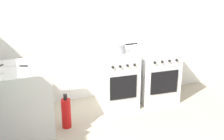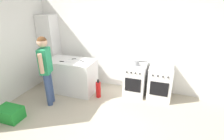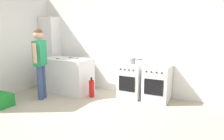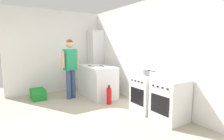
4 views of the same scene
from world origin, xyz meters
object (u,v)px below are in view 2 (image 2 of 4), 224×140
oven_right (160,83)px  recycling_crate_lower (10,114)px  fire_extinguisher (98,90)px  larder_cabinet (50,49)px  knife_chef (65,62)px  knife_bread (79,60)px  knife_paring (73,59)px  pot (137,63)px  oven_left (135,79)px  person (46,65)px

oven_right → recycling_crate_lower: (-2.97, -1.93, -0.29)m
fire_extinguisher → larder_cabinet: 2.03m
recycling_crate_lower → larder_cabinet: larder_cabinet is taller
fire_extinguisher → larder_cabinet: larder_cabinet is taller
knife_chef → knife_bread: bearing=35.3°
knife_paring → recycling_crate_lower: size_ratio=0.37×
pot → knife_paring: pot is taller
recycling_crate_lower → larder_cabinet: bearing=99.0°
knife_chef → recycling_crate_lower: (-0.56, -1.40, -0.76)m
oven_right → pot: size_ratio=2.48×
oven_left → larder_cabinet: 2.71m
recycling_crate_lower → fire_extinguisher: bearing=44.8°
person → fire_extinguisher: bearing=32.3°
knife_chef → recycling_crate_lower: knife_chef is taller
oven_right → pot: bearing=-174.2°
knife_chef → person: bearing=-100.8°
knife_paring → oven_right: bearing=6.6°
oven_right → knife_chef: 2.51m
fire_extinguisher → recycling_crate_lower: (-1.46, -1.45, -0.08)m
knife_bread → knife_paring: bearing=170.7°
knife_paring → person: 0.88m
oven_right → larder_cabinet: 3.35m
pot → knife_chef: size_ratio=1.10×
knife_paring → knife_chef: bearing=-108.5°
oven_right → fire_extinguisher: oven_right is taller
knife_paring → person: (-0.20, -0.85, 0.10)m
larder_cabinet → person: bearing=-57.8°
knife_paring → person: size_ratio=0.11×
knife_paring → person: person is taller
recycling_crate_lower → larder_cabinet: (-0.32, 2.03, 0.86)m
pot → larder_cabinet: larder_cabinet is taller
knife_paring → fire_extinguisher: 1.09m
oven_right → person: bearing=-156.1°
person → recycling_crate_lower: 1.26m
oven_left → knife_bread: (-1.46, -0.31, 0.48)m
knife_paring → oven_left: bearing=9.1°
oven_left → larder_cabinet: bearing=177.8°
knife_chef → larder_cabinet: bearing=144.7°
oven_right → knife_paring: 2.39m
oven_right → knife_chef: bearing=-167.8°
oven_right → knife_paring: (-2.33, -0.27, 0.48)m
knife_paring → larder_cabinet: size_ratio=0.10×
oven_left → knife_bread: bearing=-168.2°
knife_chef → knife_bread: (0.31, 0.22, -0.00)m
oven_left → pot: (0.03, -0.06, 0.49)m
oven_right → pot: pot is taller
knife_paring → larder_cabinet: 1.04m
knife_chef → larder_cabinet: larder_cabinet is taller
oven_left → larder_cabinet: (-2.65, 0.10, 0.57)m
oven_right → knife_paring: size_ratio=4.47×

